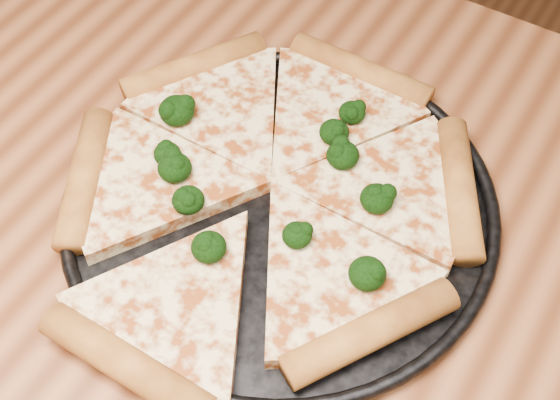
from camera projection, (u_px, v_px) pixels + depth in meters
The scene contains 4 objects.
dining_table at pixel (227, 353), 0.70m from camera, with size 1.20×0.90×0.75m.
pizza_pan at pixel (280, 206), 0.68m from camera, with size 0.38×0.38×0.02m.
pizza at pixel (267, 188), 0.68m from camera, with size 0.38×0.39×0.03m.
broccoli_florets at pixel (267, 178), 0.67m from camera, with size 0.26×0.22×0.02m.
Camera 1 is at (0.20, -0.24, 1.30)m, focal length 50.44 mm.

